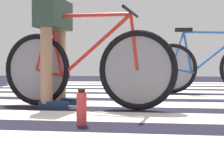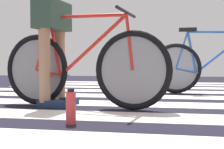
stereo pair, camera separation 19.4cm
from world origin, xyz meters
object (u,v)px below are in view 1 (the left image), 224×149
at_px(water_bottle, 82,108).
at_px(bicycle_1_of_2, 84,67).
at_px(bicycle_2_of_2, 208,66).
at_px(cyclist_1_of_2, 54,38).

bearing_deg(water_bottle, bicycle_1_of_2, 101.06).
height_order(bicycle_1_of_2, bicycle_2_of_2, same).
height_order(bicycle_1_of_2, cyclist_1_of_2, cyclist_1_of_2).
relative_size(bicycle_1_of_2, cyclist_1_of_2, 1.66).
xyz_separation_m(cyclist_1_of_2, bicycle_2_of_2, (1.77, 1.52, -0.28)).
relative_size(cyclist_1_of_2, bicycle_2_of_2, 0.59).
relative_size(bicycle_1_of_2, bicycle_2_of_2, 0.99).
height_order(cyclist_1_of_2, water_bottle, cyclist_1_of_2).
bearing_deg(cyclist_1_of_2, bicycle_1_of_2, -0.00).
height_order(cyclist_1_of_2, bicycle_2_of_2, cyclist_1_of_2).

